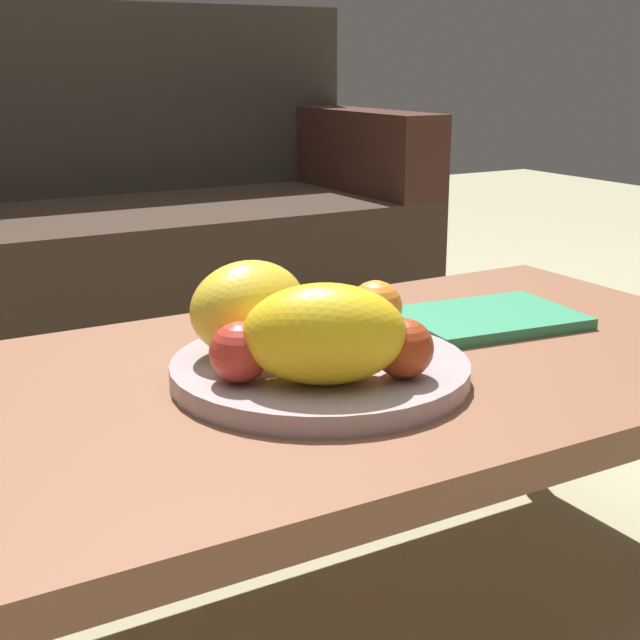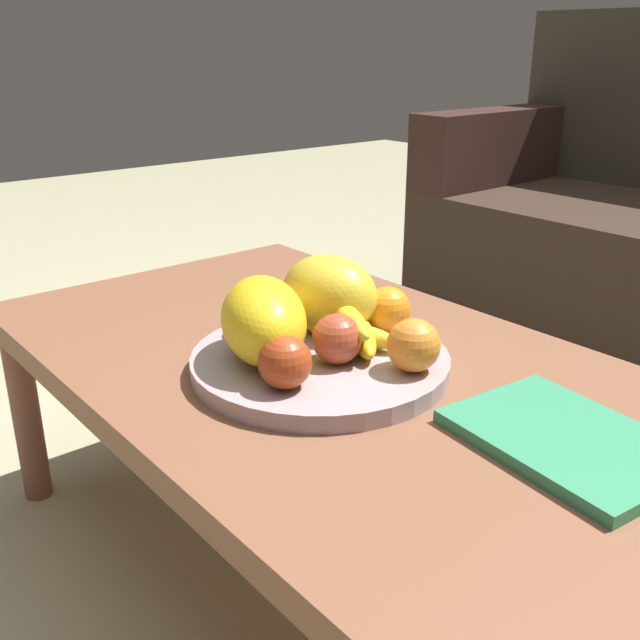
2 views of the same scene
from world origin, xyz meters
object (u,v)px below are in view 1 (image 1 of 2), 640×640
object	(u,v)px
apple_front	(347,329)
magazine	(488,318)
orange_front	(269,308)
fruit_bowl	(320,370)
orange_left	(375,307)
melon_large_front	(249,308)
apple_left	(404,348)
apple_right	(240,352)
melon_smaller_beside	(324,334)
banana_bunch	(305,327)
couch	(81,244)
coffee_table	(331,396)

from	to	relation	value
apple_front	magazine	bearing A→B (deg)	16.46
orange_front	magazine	size ratio (longest dim) A/B	0.27
fruit_bowl	orange_left	distance (m)	0.14
melon_large_front	apple_left	world-z (taller)	melon_large_front
orange_left	apple_left	size ratio (longest dim) A/B	1.04
apple_front	magazine	distance (m)	0.31
fruit_bowl	apple_right	xyz separation A→B (m)	(-0.11, -0.02, 0.05)
orange_front	orange_left	bearing A→B (deg)	-30.85
apple_left	orange_front	bearing A→B (deg)	102.86
fruit_bowl	orange_front	xyz separation A→B (m)	(-0.00, 0.13, 0.05)
fruit_bowl	orange_left	bearing A→B (deg)	26.81
melon_smaller_beside	apple_left	distance (m)	0.09
melon_large_front	banana_bunch	distance (m)	0.08
fruit_bowl	melon_large_front	distance (m)	0.11
apple_left	couch	bearing A→B (deg)	88.53
orange_left	apple_left	bearing A→B (deg)	-112.89
apple_right	magazine	bearing A→B (deg)	13.39
melon_large_front	apple_left	xyz separation A→B (m)	(0.11, -0.17, -0.02)
fruit_bowl	apple_right	bearing A→B (deg)	-170.30
melon_smaller_beside	orange_front	world-z (taller)	melon_smaller_beside
coffee_table	apple_right	bearing A→B (deg)	-160.61
banana_bunch	orange_left	bearing A→B (deg)	3.40
magazine	melon_large_front	bearing A→B (deg)	-170.78
apple_right	apple_left	bearing A→B (deg)	-25.62
couch	apple_left	bearing A→B (deg)	-91.47
fruit_bowl	coffee_table	bearing A→B (deg)	42.80
coffee_table	melon_large_front	world-z (taller)	melon_large_front
orange_front	banana_bunch	world-z (taller)	orange_front
fruit_bowl	melon_smaller_beside	size ratio (longest dim) A/B	1.98
coffee_table	banana_bunch	bearing A→B (deg)	142.82
melon_smaller_beside	apple_front	world-z (taller)	melon_smaller_beside
apple_left	apple_right	world-z (taller)	same
orange_front	apple_right	world-z (taller)	same
orange_front	apple_left	world-z (taller)	same
orange_left	banana_bunch	xyz separation A→B (m)	(-0.11, -0.01, -0.01)
orange_front	melon_smaller_beside	bearing A→B (deg)	-99.46
apple_left	banana_bunch	size ratio (longest dim) A/B	0.42
apple_front	apple_left	world-z (taller)	same
orange_front	coffee_table	bearing A→B (deg)	-69.14
coffee_table	banana_bunch	xyz separation A→B (m)	(-0.03, 0.02, 0.09)
apple_front	apple_left	bearing A→B (deg)	-82.14
fruit_bowl	melon_large_front	bearing A→B (deg)	131.56
coffee_table	apple_front	distance (m)	0.10
coffee_table	couch	distance (m)	1.33
melon_smaller_beside	orange_front	xyz separation A→B (m)	(0.03, 0.20, -0.02)
melon_large_front	coffee_table	bearing A→B (deg)	-19.85
orange_front	banana_bunch	bearing A→B (deg)	-81.99
fruit_bowl	orange_left	size ratio (longest dim) A/B	5.07
orange_left	magazine	bearing A→B (deg)	7.26
couch	apple_right	size ratio (longest dim) A/B	24.85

